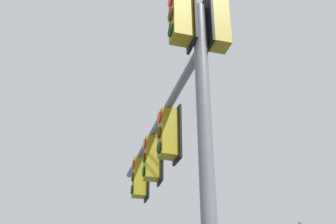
{
  "coord_description": "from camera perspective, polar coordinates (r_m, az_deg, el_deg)",
  "views": [
    {
      "loc": [
        0.57,
        -5.68,
        1.48
      ],
      "look_at": [
        -1.65,
        0.5,
        5.07
      ],
      "focal_mm": 43.68,
      "sensor_mm": 36.0,
      "label": 1
    }
  ],
  "objects": [
    {
      "name": "signal_mast_assembly",
      "position": [
        6.91,
        0.9,
        -2.67
      ],
      "size": [
        3.75,
        4.98,
        6.25
      ],
      "color": "slate",
      "rests_on": "ground"
    }
  ]
}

